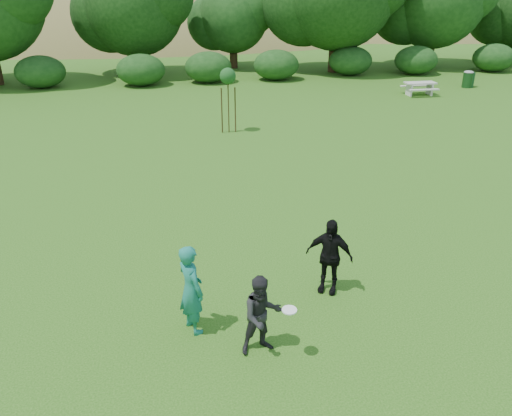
# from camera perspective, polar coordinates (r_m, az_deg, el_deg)

# --- Properties ---
(ground) EXTENTS (120.00, 120.00, 0.00)m
(ground) POSITION_cam_1_polar(r_m,az_deg,el_deg) (10.59, 2.77, -12.24)
(ground) COLOR #19470C
(ground) RESTS_ON ground
(player_teal) EXTENTS (0.71, 0.82, 1.88)m
(player_teal) POSITION_cam_1_polar(r_m,az_deg,el_deg) (9.78, -7.43, -9.19)
(player_teal) COLOR #197161
(player_teal) RESTS_ON ground
(player_grey) EXTENTS (0.87, 0.73, 1.60)m
(player_grey) POSITION_cam_1_polar(r_m,az_deg,el_deg) (9.27, 0.69, -12.15)
(player_grey) COLOR black
(player_grey) RESTS_ON ground
(player_black) EXTENTS (1.11, 0.89, 1.76)m
(player_black) POSITION_cam_1_polar(r_m,az_deg,el_deg) (11.00, 8.36, -5.45)
(player_black) COLOR black
(player_black) RESTS_ON ground
(trash_can_near) EXTENTS (0.60, 0.60, 0.90)m
(trash_can_near) POSITION_cam_1_polar(r_m,az_deg,el_deg) (35.31, 23.20, 13.31)
(trash_can_near) COLOR #163D23
(trash_can_near) RESTS_ON ground
(frisbee) EXTENTS (0.27, 0.27, 0.03)m
(frisbee) POSITION_cam_1_polar(r_m,az_deg,el_deg) (8.95, 3.84, -11.56)
(frisbee) COLOR white
(frisbee) RESTS_ON ground
(sapling) EXTENTS (0.70, 0.70, 2.85)m
(sapling) POSITION_cam_1_polar(r_m,az_deg,el_deg) (22.30, -3.24, 14.63)
(sapling) COLOR #372815
(sapling) RESTS_ON ground
(picnic_table) EXTENTS (1.80, 1.48, 0.76)m
(picnic_table) POSITION_cam_1_polar(r_m,az_deg,el_deg) (31.77, 18.21, 13.07)
(picnic_table) COLOR #B7B5A9
(picnic_table) RESTS_ON ground
(trash_can_lidded) EXTENTS (0.60, 0.60, 1.05)m
(trash_can_lidded) POSITION_cam_1_polar(r_m,az_deg,el_deg) (35.12, 23.04, 13.43)
(trash_can_lidded) COLOR #163C18
(trash_can_lidded) RESTS_ON ground
(hillside) EXTENTS (150.00, 72.00, 52.00)m
(hillside) POSITION_cam_1_polar(r_m,az_deg,el_deg) (78.85, -8.53, 11.19)
(hillside) COLOR olive
(hillside) RESTS_ON ground
(tree_row) EXTENTS (53.92, 10.38, 9.62)m
(tree_row) POSITION_cam_1_polar(r_m,az_deg,el_deg) (37.29, -1.83, 22.58)
(tree_row) COLOR #3A2616
(tree_row) RESTS_ON ground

